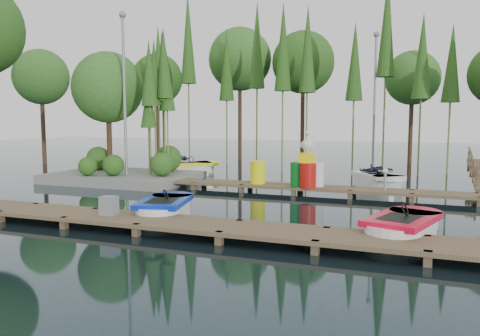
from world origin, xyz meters
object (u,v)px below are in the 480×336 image
(boat_red, at_px, (403,229))
(yellow_barrel, at_px, (258,172))
(boat_yellow_far, at_px, (189,169))
(drum_cluster, at_px, (307,170))
(utility_cabinet, at_px, (109,206))
(island, at_px, (120,110))
(boat_blue, at_px, (165,210))

(boat_red, relative_size, yellow_barrel, 3.38)
(boat_yellow_far, xyz_separation_m, drum_cluster, (6.90, -3.99, 0.59))
(yellow_barrel, bearing_deg, utility_cabinet, -103.68)
(boat_yellow_far, distance_m, utility_cabinet, 11.30)
(island, height_order, drum_cluster, island)
(boat_blue, bearing_deg, boat_yellow_far, 99.78)
(boat_yellow_far, height_order, yellow_barrel, boat_yellow_far)
(island, relative_size, boat_blue, 2.37)
(boat_blue, distance_m, utility_cabinet, 1.63)
(boat_blue, relative_size, yellow_barrel, 3.26)
(drum_cluster, bearing_deg, yellow_barrel, 175.51)
(boat_red, distance_m, utility_cabinet, 7.29)
(island, xyz_separation_m, boat_blue, (5.94, -6.44, -2.93))
(boat_yellow_far, bearing_deg, utility_cabinet, -92.63)
(boat_blue, distance_m, boat_yellow_far, 10.33)
(boat_blue, xyz_separation_m, boat_red, (6.31, -0.12, 0.01))
(boat_blue, bearing_deg, utility_cabinet, -136.53)
(island, distance_m, utility_cabinet, 9.66)
(boat_yellow_far, bearing_deg, yellow_barrel, -57.07)
(island, relative_size, boat_red, 2.28)
(boat_red, bearing_deg, yellow_barrel, 151.19)
(yellow_barrel, height_order, drum_cluster, drum_cluster)
(utility_cabinet, bearing_deg, drum_cluster, 61.79)
(boat_blue, distance_m, yellow_barrel, 5.73)
(boat_blue, relative_size, drum_cluster, 1.39)
(utility_cabinet, bearing_deg, boat_blue, 57.06)
(boat_blue, xyz_separation_m, boat_yellow_far, (-4.10, 9.48, 0.06))
(island, relative_size, drum_cluster, 3.29)
(island, bearing_deg, drum_cluster, -6.17)
(boat_blue, relative_size, utility_cabinet, 5.85)
(yellow_barrel, bearing_deg, island, 173.34)
(boat_blue, height_order, yellow_barrel, yellow_barrel)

